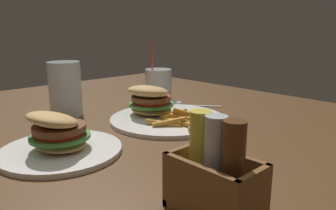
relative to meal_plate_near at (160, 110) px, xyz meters
name	(u,v)px	position (x,y,z in m)	size (l,w,h in m)	color
dining_table	(119,167)	(0.00, 0.14, -0.12)	(1.44, 1.37, 0.74)	brown
meal_plate_near	(160,110)	(0.00, 0.00, 0.00)	(0.31, 0.31, 0.10)	white
beer_glass	(65,90)	(0.21, 0.16, 0.04)	(0.09, 0.09, 0.15)	silver
juice_glass	(158,86)	(0.17, -0.15, 0.02)	(0.09, 0.09, 0.20)	silver
spoon	(176,103)	(0.08, -0.14, -0.02)	(0.16, 0.13, 0.02)	silver
meal_plate_far	(59,139)	(-0.04, 0.30, 0.00)	(0.24, 0.24, 0.10)	white
condiment_caddy	(215,178)	(-0.39, 0.25, 0.02)	(0.12, 0.07, 0.14)	brown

